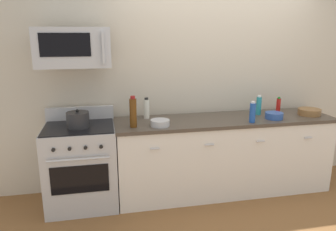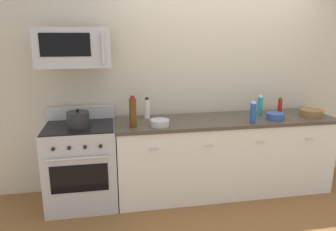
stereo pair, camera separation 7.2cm
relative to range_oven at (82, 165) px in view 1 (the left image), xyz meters
name	(u,v)px [view 1 (the left image)]	position (x,y,z in m)	size (l,w,h in m)	color
ground_plane	(222,189)	(1.67, 0.00, -0.47)	(6.82, 6.82, 0.00)	brown
back_wall	(215,77)	(1.67, 0.41, 0.88)	(5.68, 0.10, 2.70)	beige
counter_unit	(224,155)	(1.67, 0.00, -0.01)	(2.59, 0.66, 0.92)	silver
range_oven	(82,165)	(0.00, 0.00, 0.00)	(0.76, 0.69, 1.07)	#B7BABF
microwave	(73,47)	(0.00, 0.04, 1.28)	(0.74, 0.44, 0.40)	#B7BABF
bottle_wine_amber	(133,112)	(0.57, -0.15, 0.61)	(0.08, 0.08, 0.34)	#59330F
bottle_vinegar_white	(147,109)	(0.76, 0.18, 0.57)	(0.07, 0.07, 0.25)	silver
bottle_soda_blue	(253,112)	(1.90, -0.23, 0.57)	(0.07, 0.07, 0.24)	#1E4CA5
bottle_hot_sauce_red	(278,106)	(2.41, 0.10, 0.55)	(0.05, 0.05, 0.21)	#B21914
bottle_dish_soap	(259,105)	(2.13, 0.08, 0.57)	(0.06, 0.06, 0.24)	teal
bowl_wooden_salad	(309,112)	(2.74, -0.05, 0.49)	(0.27, 0.27, 0.08)	brown
bowl_steel_prep	(160,123)	(0.86, -0.16, 0.49)	(0.21, 0.21, 0.07)	#B2B5BA
bowl_blue_mixing	(274,115)	(2.22, -0.13, 0.49)	(0.21, 0.21, 0.07)	#2D519E
stockpot	(78,120)	(0.00, -0.05, 0.54)	(0.24, 0.24, 0.20)	#262628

